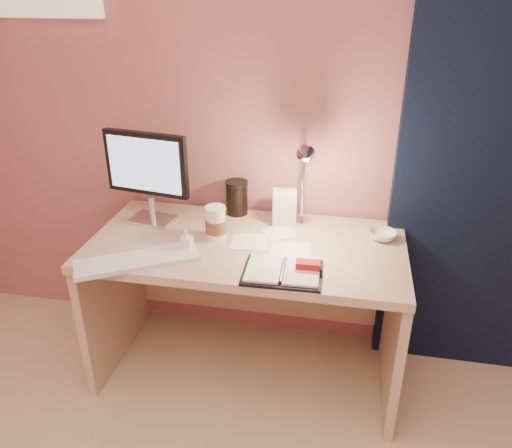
% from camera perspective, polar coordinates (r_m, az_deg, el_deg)
% --- Properties ---
extents(room, '(3.50, 3.50, 3.50)m').
position_cam_1_polar(room, '(2.38, 23.85, 8.13)').
color(room, '#C6B28E').
rests_on(room, ground).
extents(desk, '(1.40, 0.70, 0.73)m').
position_cam_1_polar(desk, '(2.40, -0.69, -6.05)').
color(desk, tan).
rests_on(desk, ground).
extents(monitor, '(0.41, 0.18, 0.44)m').
position_cam_1_polar(monitor, '(2.37, -12.26, 6.13)').
color(monitor, silver).
rests_on(monitor, desk).
extents(keyboard, '(0.51, 0.38, 0.02)m').
position_cam_1_polar(keyboard, '(2.12, -13.37, -4.08)').
color(keyboard, white).
rests_on(keyboard, desk).
extents(planner, '(0.32, 0.24, 0.05)m').
position_cam_1_polar(planner, '(1.99, 3.32, -5.40)').
color(planner, black).
rests_on(planner, desk).
extents(paper_a, '(0.17, 0.17, 0.00)m').
position_cam_1_polar(paper_a, '(2.23, -0.80, -2.04)').
color(paper_a, silver).
rests_on(paper_a, desk).
extents(paper_b, '(0.18, 0.18, 0.00)m').
position_cam_1_polar(paper_b, '(2.15, 3.88, -3.13)').
color(paper_b, silver).
rests_on(paper_b, desk).
extents(paper_c, '(0.18, 0.18, 0.00)m').
position_cam_1_polar(paper_c, '(2.31, 2.64, -0.99)').
color(paper_c, silver).
rests_on(paper_c, desk).
extents(coffee_cup, '(0.09, 0.09, 0.15)m').
position_cam_1_polar(coffee_cup, '(2.24, -4.63, 0.07)').
color(coffee_cup, white).
rests_on(coffee_cup, desk).
extents(bowl, '(0.14, 0.14, 0.04)m').
position_cam_1_polar(bowl, '(2.31, 14.26, -1.26)').
color(bowl, silver).
rests_on(bowl, desk).
extents(lotion_bottle, '(0.05, 0.05, 0.10)m').
position_cam_1_polar(lotion_bottle, '(2.16, -7.95, -1.85)').
color(lotion_bottle, white).
rests_on(lotion_bottle, desk).
extents(dark_jar, '(0.11, 0.11, 0.15)m').
position_cam_1_polar(dark_jar, '(2.47, -2.20, 2.86)').
color(dark_jar, black).
rests_on(dark_jar, desk).
extents(product_box, '(0.12, 0.10, 0.17)m').
position_cam_1_polar(product_box, '(2.37, 3.26, 1.90)').
color(product_box, silver).
rests_on(product_box, desk).
extents(desk_lamp, '(0.12, 0.27, 0.43)m').
position_cam_1_polar(desk_lamp, '(2.21, 4.73, 5.32)').
color(desk_lamp, silver).
rests_on(desk_lamp, desk).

